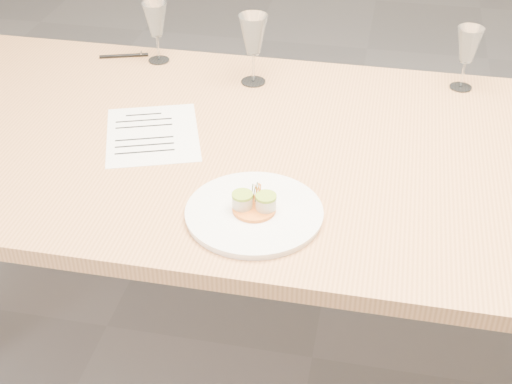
% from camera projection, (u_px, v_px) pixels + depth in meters
% --- Properties ---
extents(ground, '(7.00, 7.00, 0.00)m').
position_uv_depth(ground, '(312.00, 357.00, 2.19)').
color(ground, slate).
rests_on(ground, ground).
extents(dining_table, '(2.40, 1.00, 0.75)m').
position_uv_depth(dining_table, '(324.00, 173.00, 1.79)').
color(dining_table, tan).
rests_on(dining_table, ground).
extents(dinner_plate, '(0.30, 0.30, 0.08)m').
position_uv_depth(dinner_plate, '(254.00, 212.00, 1.53)').
color(dinner_plate, white).
rests_on(dinner_plate, dining_table).
extents(recipe_sheet, '(0.31, 0.35, 0.00)m').
position_uv_depth(recipe_sheet, '(152.00, 134.00, 1.82)').
color(recipe_sheet, white).
rests_on(recipe_sheet, dining_table).
extents(ballpoint_pen, '(0.14, 0.06, 0.01)m').
position_uv_depth(ballpoint_pen, '(124.00, 56.00, 2.19)').
color(ballpoint_pen, black).
rests_on(ballpoint_pen, dining_table).
extents(wine_glass_0, '(0.07, 0.07, 0.18)m').
position_uv_depth(wine_glass_0, '(156.00, 21.00, 2.10)').
color(wine_glass_0, white).
rests_on(wine_glass_0, dining_table).
extents(wine_glass_1, '(0.08, 0.08, 0.20)m').
position_uv_depth(wine_glass_1, '(253.00, 36.00, 1.97)').
color(wine_glass_1, white).
rests_on(wine_glass_1, dining_table).
extents(wine_glass_2, '(0.07, 0.07, 0.18)m').
position_uv_depth(wine_glass_2, '(468.00, 47.00, 1.95)').
color(wine_glass_2, white).
rests_on(wine_glass_2, dining_table).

